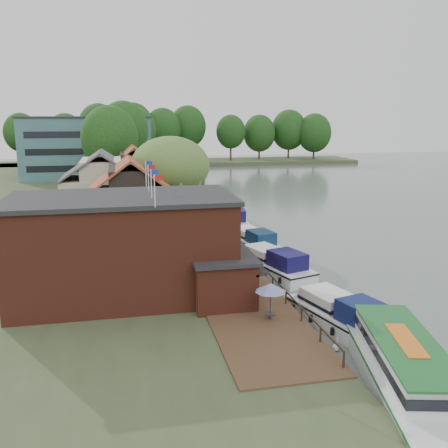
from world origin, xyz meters
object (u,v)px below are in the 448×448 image
umbrella_0 (270,301)px  swan (336,347)px  pub (152,245)px  umbrella_3 (238,262)px  umbrella_2 (235,275)px  cruiser_3 (234,216)px  tour_boat (408,371)px  cruiser_0 (343,312)px  cruiser_1 (274,260)px  cruiser_2 (253,238)px  willow (171,184)px  umbrella_1 (251,280)px  cottage_b (102,188)px  hotel_block (87,147)px  umbrella_5 (217,243)px  cottage_c (134,178)px  umbrella_4 (222,251)px  cottage_a (131,202)px

umbrella_0 → swan: 4.76m
pub → umbrella_3: (6.82, 2.30, -2.36)m
umbrella_2 → umbrella_0: bearing=-80.4°
cruiser_3 → tour_boat: (-0.49, -39.66, 0.20)m
cruiser_0 → tour_boat: (-0.35, -8.04, 0.17)m
cruiser_1 → cruiser_2: (0.35, 8.27, -0.07)m
cruiser_0 → cruiser_1: bearing=78.8°
willow → umbrella_3: willow is taller
umbrella_2 → cruiser_2: size_ratio=0.25×
umbrella_0 → umbrella_1: bearing=91.8°
umbrella_1 → cruiser_3: bearing=79.3°
tour_boat → cottage_b: bearing=124.8°
umbrella_3 → cruiser_1: 5.29m
umbrella_0 → cruiser_3: (5.03, 31.43, -1.07)m
willow → cruiser_0: willow is taller
willow → umbrella_1: 22.73m
swan → umbrella_2: bearing=116.2°
willow → umbrella_0: size_ratio=4.39×
umbrella_1 → umbrella_2: (-0.81, 1.45, 0.00)m
pub → cruiser_3: 27.98m
hotel_block → umbrella_5: hotel_block is taller
cottage_c → willow: 14.46m
umbrella_2 → umbrella_4: bearing=86.7°
umbrella_0 → cruiser_0: (4.88, -0.19, -1.04)m
pub → hotel_block: (-8.00, 71.00, 2.50)m
umbrella_5 → cruiser_0: (5.38, -14.98, -1.04)m
umbrella_0 → cruiser_3: umbrella_0 is taller
hotel_block → umbrella_0: bearing=-79.1°
swan → cruiser_3: bearing=87.0°
umbrella_2 → cruiser_2: 15.48m
cruiser_2 → cruiser_3: 11.34m
cottage_a → cottage_c: same height
umbrella_0 → pub: bearing=137.3°
hotel_block → umbrella_4: hotel_block is taller
umbrella_0 → cruiser_1: size_ratio=0.24×
cruiser_3 → cruiser_2: bearing=-85.5°
willow → cruiser_1: willow is taller
pub → umbrella_3: 7.57m
umbrella_5 → umbrella_3: bearing=-85.7°
pub → swan: size_ratio=45.45×
cottage_b → tour_boat: cottage_b is taller
umbrella_2 → swan: size_ratio=5.40×
umbrella_1 → cruiser_2: umbrella_1 is taller
umbrella_1 → umbrella_2: size_ratio=1.00×
umbrella_5 → swan: bearing=-78.1°
umbrella_2 → cruiser_1: bearing=51.3°
cottage_a → umbrella_4: (7.27, -9.25, -2.96)m
cottage_c → cruiser_2: 23.49m
umbrella_3 → cruiser_3: (5.06, 22.80, -1.07)m
umbrella_2 → tour_boat: umbrella_2 is taller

